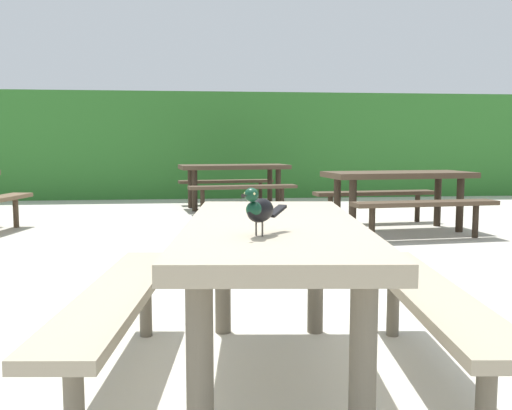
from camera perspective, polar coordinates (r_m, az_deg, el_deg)
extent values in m
plane|color=beige|center=(2.75, 0.64, -17.04)|extent=(60.00, 60.00, 0.00)
cube|color=#2D6B28|center=(11.90, -4.78, 5.98)|extent=(28.00, 1.23, 2.11)
cube|color=gray|center=(2.51, 1.81, -2.50)|extent=(0.94, 1.87, 0.07)
cylinder|color=#635B4C|center=(1.94, -5.66, -16.55)|extent=(0.09, 0.09, 0.67)
cylinder|color=#635B4C|center=(1.96, 10.67, -16.32)|extent=(0.09, 0.09, 0.67)
cylinder|color=#635B4C|center=(3.28, -3.35, -7.06)|extent=(0.09, 0.09, 0.67)
cylinder|color=#635B4C|center=(3.29, 6.01, -7.02)|extent=(0.09, 0.09, 0.67)
cube|color=gray|center=(2.64, -13.75, -8.67)|extent=(0.45, 1.73, 0.05)
cylinder|color=#635B4C|center=(2.13, -17.81, -18.74)|extent=(0.07, 0.07, 0.39)
cylinder|color=#635B4C|center=(3.30, -11.04, -9.56)|extent=(0.07, 0.07, 0.39)
cube|color=gray|center=(2.69, 17.03, -8.50)|extent=(0.45, 1.73, 0.05)
cylinder|color=#635B4C|center=(2.19, 22.07, -18.20)|extent=(0.07, 0.07, 0.39)
cylinder|color=#635B4C|center=(3.34, 13.61, -9.43)|extent=(0.07, 0.07, 0.39)
ellipsoid|color=black|center=(2.12, 0.44, -0.55)|extent=(0.15, 0.16, 0.09)
ellipsoid|color=#0F3823|center=(2.08, -0.17, -0.48)|extent=(0.09, 0.09, 0.06)
sphere|color=#0F3823|center=(2.06, -0.46, 1.03)|extent=(0.05, 0.05, 0.05)
sphere|color=#EAE08C|center=(2.04, -0.18, 1.13)|extent=(0.01, 0.01, 0.01)
sphere|color=#EAE08C|center=(2.06, -1.09, 1.18)|extent=(0.01, 0.01, 0.01)
cone|color=black|center=(2.03, -1.10, 0.95)|extent=(0.03, 0.03, 0.02)
cube|color=black|center=(2.22, 2.10, -0.60)|extent=(0.09, 0.10, 0.04)
cylinder|color=#47423D|center=(2.11, 0.65, -2.43)|extent=(0.01, 0.01, 0.05)
cylinder|color=#47423D|center=(2.13, 0.01, -2.37)|extent=(0.01, 0.01, 0.05)
cylinder|color=#423324|center=(8.02, -22.98, -0.71)|extent=(0.07, 0.07, 0.39)
cube|color=#473828|center=(7.30, 14.11, 2.98)|extent=(1.87, 0.93, 0.07)
cylinder|color=#2E241A|center=(7.44, 19.80, -0.01)|extent=(0.09, 0.09, 0.67)
cylinder|color=#2E241A|center=(7.89, 17.79, 0.40)|extent=(0.09, 0.09, 0.67)
cylinder|color=#2E241A|center=(6.81, 9.68, -0.27)|extent=(0.09, 0.09, 0.67)
cylinder|color=#2E241A|center=(7.30, 8.16, 0.19)|extent=(0.09, 0.09, 0.67)
cube|color=#473828|center=(6.70, 16.65, 0.15)|extent=(1.73, 0.45, 0.05)
cylinder|color=#2E241A|center=(7.05, 21.18, -1.52)|extent=(0.07, 0.07, 0.39)
cylinder|color=#2E241A|center=(6.45, 11.57, -1.91)|extent=(0.07, 0.07, 0.39)
cube|color=#473828|center=(7.96, 11.86, 1.18)|extent=(1.73, 0.45, 0.05)
cylinder|color=#2E241A|center=(8.25, 15.91, -0.28)|extent=(0.07, 0.07, 0.39)
cylinder|color=#2E241A|center=(7.74, 7.47, -0.51)|extent=(0.07, 0.07, 0.39)
cube|color=#473828|center=(9.57, -2.24, 3.86)|extent=(1.89, 0.99, 0.07)
cylinder|color=#2E241A|center=(9.50, 2.24, 1.61)|extent=(0.09, 0.09, 0.67)
cylinder|color=#2E241A|center=(10.01, 1.40, 1.84)|extent=(0.09, 0.09, 0.67)
cylinder|color=#2E241A|center=(9.21, -6.18, 1.43)|extent=(0.09, 0.09, 0.67)
cylinder|color=#2E241A|center=(9.74, -6.60, 1.68)|extent=(0.09, 0.09, 0.67)
cube|color=#473828|center=(8.90, -1.32, 1.82)|extent=(1.73, 0.51, 0.05)
cylinder|color=#2E241A|center=(9.08, 2.63, 0.51)|extent=(0.07, 0.07, 0.39)
cylinder|color=#2E241A|center=(8.80, -5.40, 0.31)|extent=(0.07, 0.07, 0.39)
cube|color=#473828|center=(10.27, -3.02, 2.39)|extent=(1.73, 0.51, 0.05)
cylinder|color=#2E241A|center=(10.43, 0.45, 1.24)|extent=(0.07, 0.07, 0.39)
cylinder|color=#2E241A|center=(10.19, -6.56, 1.08)|extent=(0.07, 0.07, 0.39)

